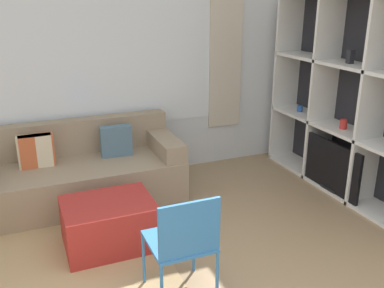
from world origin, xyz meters
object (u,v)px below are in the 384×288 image
object	(u,v)px
couch_main	(77,174)
folding_chair	(183,239)
ottoman	(109,224)
shelving_unit	(349,102)

from	to	relation	value
couch_main	folding_chair	size ratio (longest dim) A/B	2.54
couch_main	ottoman	distance (m)	1.04
ottoman	couch_main	bearing A→B (deg)	96.60
shelving_unit	couch_main	distance (m)	3.06
shelving_unit	couch_main	xyz separation A→B (m)	(-2.85, 0.85, -0.72)
shelving_unit	couch_main	bearing A→B (deg)	163.41
shelving_unit	folding_chair	size ratio (longest dim) A/B	2.68
shelving_unit	ottoman	size ratio (longest dim) A/B	2.96
couch_main	ottoman	bearing A→B (deg)	-83.40
couch_main	folding_chair	distance (m)	2.04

